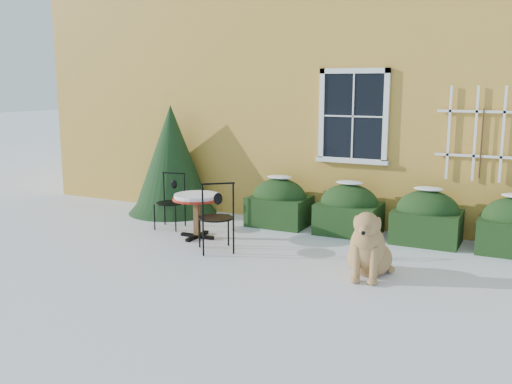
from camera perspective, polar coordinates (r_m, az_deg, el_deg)
The scene contains 8 objects.
ground at distance 8.07m, azimuth -3.19°, elevation -7.49°, with size 80.00×80.00×0.00m, color white.
house at distance 14.19m, azimuth 11.17°, elevation 13.35°, with size 12.40×8.40×6.40m.
hedge_row at distance 9.68m, azimuth 12.95°, elevation -2.18°, with size 4.95×0.80×0.91m.
evergreen_shrub at distance 11.39m, azimuth -8.39°, elevation 2.22°, with size 1.76×1.76×2.13m.
bistro_table at distance 9.45m, azimuth -5.96°, elevation -0.96°, with size 0.80×0.80×0.74m.
patio_chair_near at distance 8.65m, azimuth -3.98°, elevation -2.46°, with size 0.68×0.68×1.10m.
patio_chair_far at distance 10.21m, azimuth -8.54°, elevation -0.88°, with size 0.50×0.49×0.97m.
dog at distance 7.67m, azimuth 11.17°, elevation -5.66°, with size 0.67×1.07×0.95m.
Camera 1 is at (3.81, -6.65, 2.52)m, focal length 40.00 mm.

